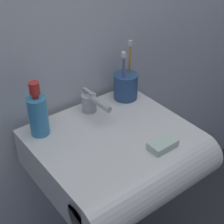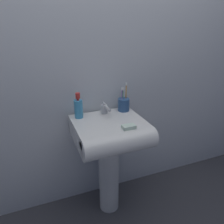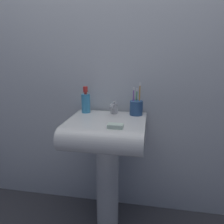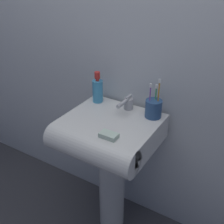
% 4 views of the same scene
% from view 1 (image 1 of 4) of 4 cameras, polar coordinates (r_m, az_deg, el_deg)
% --- Properties ---
extents(sink_pedestal, '(0.16, 0.16, 0.65)m').
position_cam_1_polar(sink_pedestal, '(1.45, -0.27, -18.15)').
color(sink_pedestal, white).
rests_on(sink_pedestal, ground).
extents(sink_basin, '(0.49, 0.47, 0.14)m').
position_cam_1_polar(sink_basin, '(1.13, 1.29, -7.49)').
color(sink_basin, white).
rests_on(sink_basin, sink_pedestal).
extents(faucet, '(0.05, 0.15, 0.08)m').
position_cam_1_polar(faucet, '(1.19, -3.47, 1.62)').
color(faucet, '#B7B7BC').
rests_on(faucet, sink_basin).
extents(toothbrush_cup, '(0.09, 0.09, 0.22)m').
position_cam_1_polar(toothbrush_cup, '(1.27, 2.28, 4.43)').
color(toothbrush_cup, '#2D5184').
rests_on(toothbrush_cup, sink_basin).
extents(soap_bottle, '(0.06, 0.06, 0.19)m').
position_cam_1_polar(soap_bottle, '(1.09, -12.21, -0.32)').
color(soap_bottle, '#3F99CC').
rests_on(soap_bottle, sink_basin).
extents(bar_soap, '(0.09, 0.05, 0.02)m').
position_cam_1_polar(bar_soap, '(1.06, 8.39, -5.39)').
color(bar_soap, silver).
rests_on(bar_soap, sink_basin).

